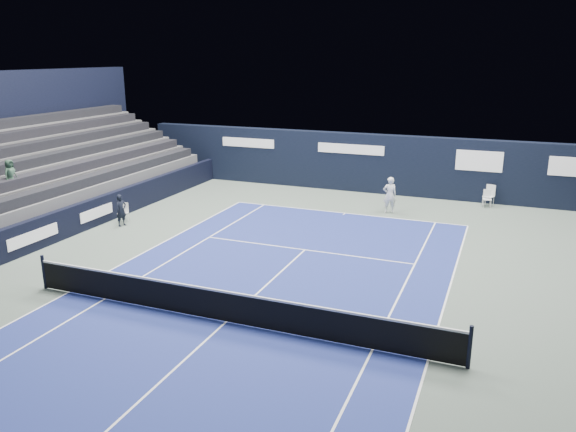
% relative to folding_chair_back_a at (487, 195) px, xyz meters
% --- Properties ---
extents(ground, '(48.00, 48.00, 0.00)m').
position_rel_folding_chair_back_a_xyz_m(ground, '(-6.05, -13.56, -0.57)').
color(ground, '#4C5B51').
rests_on(ground, ground).
extents(court_surface, '(10.97, 23.77, 0.01)m').
position_rel_folding_chair_back_a_xyz_m(court_surface, '(-6.05, -15.56, -0.56)').
color(court_surface, navy).
rests_on(court_surface, ground).
extents(folding_chair_back_a, '(0.44, 0.46, 0.85)m').
position_rel_folding_chair_back_a_xyz_m(folding_chair_back_a, '(0.00, 0.00, 0.00)').
color(folding_chair_back_a, silver).
rests_on(folding_chair_back_a, ground).
extents(folding_chair_back_b, '(0.59, 0.58, 1.04)m').
position_rel_folding_chair_back_a_xyz_m(folding_chair_back_b, '(0.09, 0.22, 0.02)').
color(folding_chair_back_b, silver).
rests_on(folding_chair_back_b, ground).
extents(line_judge_chair, '(0.40, 0.38, 0.84)m').
position_rel_folding_chair_back_a_xyz_m(line_judge_chair, '(-14.79, -8.51, -0.09)').
color(line_judge_chair, silver).
rests_on(line_judge_chair, ground).
extents(line_judge, '(0.45, 0.57, 1.38)m').
position_rel_folding_chair_back_a_xyz_m(line_judge, '(-14.45, -9.11, 0.12)').
color(line_judge, black).
rests_on(line_judge, ground).
extents(court_markings, '(11.03, 23.83, 0.00)m').
position_rel_folding_chair_back_a_xyz_m(court_markings, '(-6.05, -15.56, -0.56)').
color(court_markings, white).
rests_on(court_markings, court_surface).
extents(tennis_net, '(12.90, 0.10, 1.10)m').
position_rel_folding_chair_back_a_xyz_m(tennis_net, '(-6.05, -15.56, -0.06)').
color(tennis_net, black).
rests_on(tennis_net, ground).
extents(back_sponsor_wall, '(26.00, 0.63, 3.10)m').
position_rel_folding_chair_back_a_xyz_m(back_sponsor_wall, '(-6.05, 0.94, 0.98)').
color(back_sponsor_wall, black).
rests_on(back_sponsor_wall, ground).
extents(side_barrier_left, '(0.33, 22.00, 1.20)m').
position_rel_folding_chair_back_a_xyz_m(side_barrier_left, '(-15.55, -9.58, 0.03)').
color(side_barrier_left, black).
rests_on(side_barrier_left, ground).
extents(spectator_stand, '(6.00, 18.00, 6.40)m').
position_rel_folding_chair_back_a_xyz_m(spectator_stand, '(-19.33, -8.57, 1.39)').
color(spectator_stand, '#49494C').
rests_on(spectator_stand, ground).
extents(tennis_player, '(0.73, 0.92, 1.70)m').
position_rel_folding_chair_back_a_xyz_m(tennis_player, '(-4.18, -2.82, 0.29)').
color(tennis_player, white).
rests_on(tennis_player, ground).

